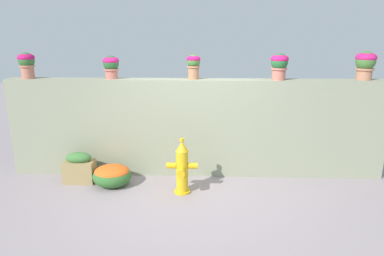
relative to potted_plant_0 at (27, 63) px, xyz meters
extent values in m
plane|color=gray|center=(2.85, -1.07, -1.95)|extent=(24.00, 24.00, 0.00)
cube|color=gray|center=(2.85, 0.01, -1.11)|extent=(6.43, 0.33, 1.68)
cylinder|color=#B96F59|center=(0.00, 0.00, -0.15)|extent=(0.21, 0.21, 0.23)
cylinder|color=#B96F59|center=(0.00, 0.00, -0.05)|extent=(0.24, 0.24, 0.03)
sphere|color=#33662F|center=(0.00, 0.00, 0.04)|extent=(0.26, 0.26, 0.26)
ellipsoid|color=#C11760|center=(0.00, 0.00, 0.08)|extent=(0.27, 0.27, 0.14)
cylinder|color=#C0695B|center=(1.42, 0.05, -0.18)|extent=(0.21, 0.21, 0.17)
cylinder|color=#C0695B|center=(1.42, 0.05, -0.11)|extent=(0.24, 0.24, 0.03)
sphere|color=#29612E|center=(1.42, 0.05, -0.01)|extent=(0.26, 0.26, 0.26)
ellipsoid|color=#C51C6A|center=(1.42, 0.05, 0.03)|extent=(0.27, 0.27, 0.14)
cylinder|color=#AB734F|center=(2.81, 0.05, -0.16)|extent=(0.18, 0.18, 0.22)
cylinder|color=#AB734F|center=(2.81, 0.05, -0.06)|extent=(0.21, 0.21, 0.03)
sphere|color=#3F7331|center=(2.81, 0.05, 0.03)|extent=(0.22, 0.22, 0.22)
ellipsoid|color=#CA155E|center=(2.81, 0.05, 0.07)|extent=(0.23, 0.23, 0.12)
cylinder|color=#BB6859|center=(4.21, -0.02, -0.17)|extent=(0.22, 0.22, 0.20)
cylinder|color=#BB6859|center=(4.21, -0.02, -0.08)|extent=(0.26, 0.26, 0.03)
sphere|color=#256431|center=(4.21, -0.02, 0.03)|extent=(0.27, 0.27, 0.27)
ellipsoid|color=#CE1A62|center=(4.21, -0.02, 0.08)|extent=(0.29, 0.29, 0.15)
cylinder|color=#B27557|center=(5.62, 0.04, -0.17)|extent=(0.24, 0.24, 0.19)
cylinder|color=#B27557|center=(5.62, 0.04, -0.09)|extent=(0.28, 0.28, 0.03)
sphere|color=#417231|center=(5.62, 0.04, 0.04)|extent=(0.31, 0.31, 0.31)
ellipsoid|color=#CD1D6B|center=(5.62, 0.04, 0.10)|extent=(0.33, 0.33, 0.17)
cylinder|color=gold|center=(2.66, -0.78, -1.93)|extent=(0.25, 0.25, 0.03)
cylinder|color=gold|center=(2.66, -0.78, -1.61)|extent=(0.19, 0.19, 0.69)
cone|color=gold|center=(2.66, -0.78, -1.19)|extent=(0.20, 0.20, 0.15)
cylinder|color=gold|center=(2.66, -0.78, -1.08)|extent=(0.07, 0.07, 0.05)
cylinder|color=gold|center=(2.49, -0.78, -1.50)|extent=(0.15, 0.09, 0.09)
cylinder|color=gold|center=(2.83, -0.78, -1.50)|extent=(0.15, 0.09, 0.09)
cylinder|color=gold|center=(2.66, -0.96, -1.54)|extent=(0.12, 0.16, 0.12)
ellipsoid|color=#34672D|center=(1.49, -0.57, -1.79)|extent=(0.63, 0.57, 0.36)
ellipsoid|color=#ED5B1B|center=(1.49, -0.57, -1.71)|extent=(0.57, 0.51, 0.20)
cube|color=#9B8452|center=(0.91, -0.45, -1.76)|extent=(0.50, 0.29, 0.37)
ellipsoid|color=#3E7437|center=(0.91, -0.45, -1.52)|extent=(0.43, 0.25, 0.18)
camera|label=1|loc=(2.99, -5.74, 0.49)|focal=32.15mm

